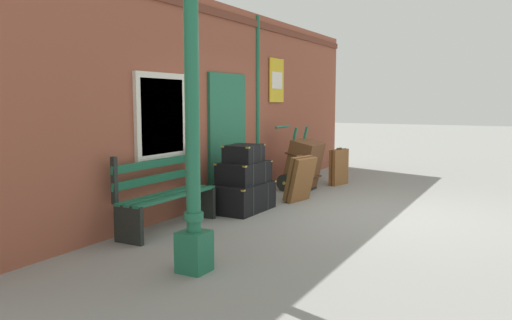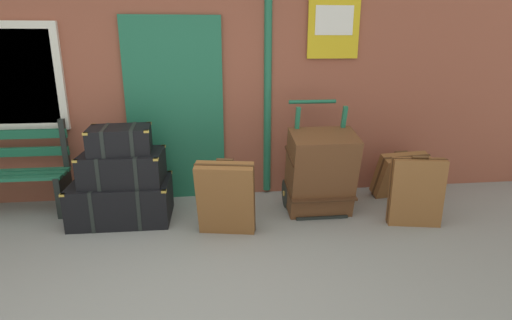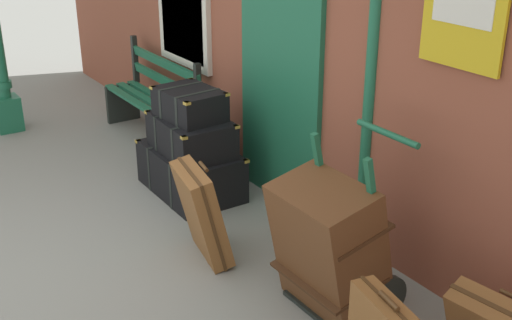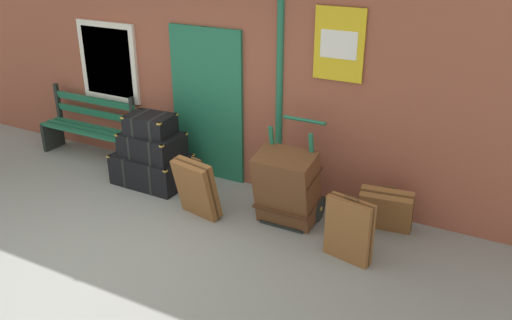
# 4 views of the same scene
# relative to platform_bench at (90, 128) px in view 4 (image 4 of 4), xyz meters

# --- Properties ---
(ground_plane) EXTENTS (60.00, 60.00, 0.00)m
(ground_plane) POSITION_rel_platform_bench_xyz_m (2.10, -2.16, -0.44)
(ground_plane) COLOR gray
(brick_facade) EXTENTS (10.40, 0.35, 3.20)m
(brick_facade) POSITION_rel_platform_bench_xyz_m (2.08, 0.44, 1.15)
(brick_facade) COLOR brown
(brick_facade) RESTS_ON ground
(platform_bench) EXTENTS (1.60, 0.43, 1.01)m
(platform_bench) POSITION_rel_platform_bench_xyz_m (0.00, 0.00, 0.00)
(platform_bench) COLOR #1E6647
(platform_bench) RESTS_ON ground
(steamer_trunk_base) EXTENTS (1.02, 0.66, 0.43)m
(steamer_trunk_base) POSITION_rel_platform_bench_xyz_m (1.43, -0.33, -0.23)
(steamer_trunk_base) COLOR black
(steamer_trunk_base) RESTS_ON ground
(steamer_trunk_middle) EXTENTS (0.83, 0.58, 0.33)m
(steamer_trunk_middle) POSITION_rel_platform_bench_xyz_m (1.47, -0.33, 0.14)
(steamer_trunk_middle) COLOR black
(steamer_trunk_middle) RESTS_ON steamer_trunk_base
(steamer_trunk_top) EXTENTS (0.64, 0.49, 0.27)m
(steamer_trunk_top) POSITION_rel_platform_bench_xyz_m (1.47, -0.33, 0.43)
(steamer_trunk_top) COLOR black
(steamer_trunk_top) RESTS_ON steamer_trunk_middle
(porters_trolley) EXTENTS (0.71, 0.63, 1.19)m
(porters_trolley) POSITION_rel_platform_bench_xyz_m (3.53, -0.27, -0.17)
(porters_trolley) COLOR black
(porters_trolley) RESTS_ON ground
(large_brown_trunk) EXTENTS (0.70, 0.61, 0.95)m
(large_brown_trunk) POSITION_rel_platform_bench_xyz_m (3.53, -0.44, 0.03)
(large_brown_trunk) COLOR brown
(large_brown_trunk) RESTS_ON ground
(suitcase_caramel) EXTENTS (0.60, 0.43, 0.77)m
(suitcase_caramel) POSITION_rel_platform_bench_xyz_m (2.50, -0.81, -0.07)
(suitcase_caramel) COLOR brown
(suitcase_caramel) RESTS_ON ground
(suitcase_oxblood) EXTENTS (0.54, 0.24, 0.74)m
(suitcase_oxblood) POSITION_rel_platform_bench_xyz_m (4.43, -0.81, -0.09)
(suitcase_oxblood) COLOR brown
(suitcase_oxblood) RESTS_ON ground
(suitcase_tan) EXTENTS (0.64, 0.44, 0.57)m
(suitcase_tan) POSITION_rel_platform_bench_xyz_m (4.63, -0.08, -0.16)
(suitcase_tan) COLOR brown
(suitcase_tan) RESTS_ON ground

